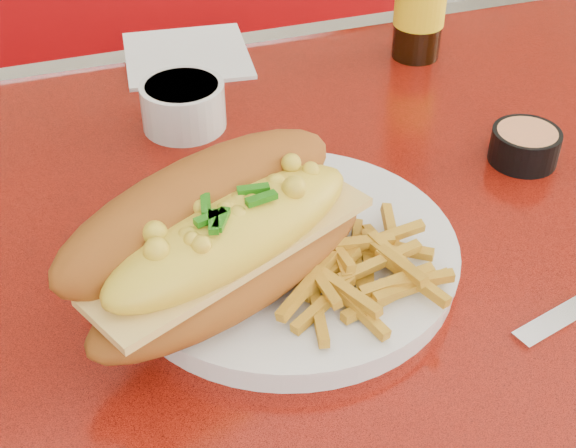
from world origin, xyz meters
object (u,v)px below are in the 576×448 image
object	(u,v)px
gravy_ramekin	(183,104)
sauce_cup_right	(525,145)
dinner_plate	(288,254)
diner_table	(336,391)
mac_hoagie	(222,237)
booth_bench_far	(174,187)
fork	(317,285)

from	to	relation	value
gravy_ramekin	sauce_cup_right	bearing A→B (deg)	-29.75
dinner_plate	sauce_cup_right	bearing A→B (deg)	15.10
sauce_cup_right	gravy_ramekin	bearing A→B (deg)	150.25
diner_table	sauce_cup_right	size ratio (longest dim) A/B	18.25
mac_hoagie	sauce_cup_right	distance (m)	0.33
booth_bench_far	fork	xyz separation A→B (m)	(-0.04, -0.85, 0.50)
diner_table	mac_hoagie	bearing A→B (deg)	-169.13
diner_table	booth_bench_far	bearing A→B (deg)	90.00
booth_bench_far	fork	distance (m)	0.99
diner_table	fork	distance (m)	0.19
diner_table	dinner_plate	world-z (taller)	dinner_plate
gravy_ramekin	dinner_plate	bearing A→B (deg)	-82.71
booth_bench_far	diner_table	bearing A→B (deg)	-90.00
dinner_plate	fork	xyz separation A→B (m)	(0.01, -0.05, 0.01)
booth_bench_far	mac_hoagie	world-z (taller)	booth_bench_far
booth_bench_far	gravy_ramekin	distance (m)	0.77
sauce_cup_right	mac_hoagie	bearing A→B (deg)	-163.03
diner_table	sauce_cup_right	distance (m)	0.28
dinner_plate	sauce_cup_right	distance (m)	0.26
fork	sauce_cup_right	world-z (taller)	sauce_cup_right
mac_hoagie	gravy_ramekin	world-z (taller)	mac_hoagie
booth_bench_far	sauce_cup_right	bearing A→B (deg)	-74.22
gravy_ramekin	diner_table	bearing A→B (deg)	-72.76
mac_hoagie	gravy_ramekin	size ratio (longest dim) A/B	2.90
diner_table	gravy_ramekin	bearing A→B (deg)	107.24
mac_hoagie	gravy_ramekin	distance (m)	0.26
mac_hoagie	fork	world-z (taller)	mac_hoagie
dinner_plate	gravy_ramekin	world-z (taller)	gravy_ramekin
mac_hoagie	sauce_cup_right	size ratio (longest dim) A/B	3.94
diner_table	fork	size ratio (longest dim) A/B	8.99
diner_table	dinner_plate	distance (m)	0.18
diner_table	fork	bearing A→B (deg)	-132.01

